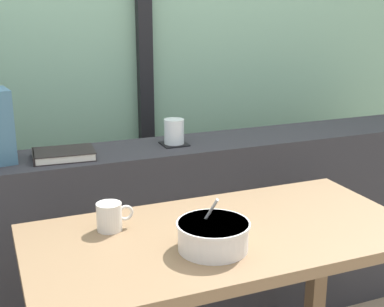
{
  "coord_description": "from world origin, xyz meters",
  "views": [
    {
      "loc": [
        -0.63,
        -1.33,
        1.39
      ],
      "look_at": [
        0.1,
        0.47,
        0.82
      ],
      "focal_mm": 48.76,
      "sensor_mm": 36.0,
      "label": 1
    }
  ],
  "objects_px": {
    "breakfast_table": "(223,269)",
    "juice_glass": "(174,133)",
    "coaster_square": "(174,144)",
    "ceramic_mug": "(110,216)",
    "closed_book": "(63,154)",
    "soup_bowl": "(213,236)"
  },
  "relations": [
    {
      "from": "breakfast_table",
      "to": "juice_glass",
      "type": "height_order",
      "value": "juice_glass"
    },
    {
      "from": "coaster_square",
      "to": "ceramic_mug",
      "type": "height_order",
      "value": "coaster_square"
    },
    {
      "from": "closed_book",
      "to": "breakfast_table",
      "type": "bearing_deg",
      "value": -56.6
    },
    {
      "from": "juice_glass",
      "to": "closed_book",
      "type": "relative_size",
      "value": 0.43
    },
    {
      "from": "breakfast_table",
      "to": "closed_book",
      "type": "xyz_separation_m",
      "value": [
        -0.37,
        0.57,
        0.25
      ]
    },
    {
      "from": "coaster_square",
      "to": "closed_book",
      "type": "relative_size",
      "value": 0.44
    },
    {
      "from": "juice_glass",
      "to": "closed_book",
      "type": "distance_m",
      "value": 0.44
    },
    {
      "from": "soup_bowl",
      "to": "ceramic_mug",
      "type": "height_order",
      "value": "soup_bowl"
    },
    {
      "from": "breakfast_table",
      "to": "soup_bowl",
      "type": "height_order",
      "value": "soup_bowl"
    },
    {
      "from": "breakfast_table",
      "to": "closed_book",
      "type": "bearing_deg",
      "value": 123.4
    },
    {
      "from": "juice_glass",
      "to": "closed_book",
      "type": "xyz_separation_m",
      "value": [
        -0.44,
        -0.03,
        -0.03
      ]
    },
    {
      "from": "breakfast_table",
      "to": "closed_book",
      "type": "relative_size",
      "value": 5.11
    },
    {
      "from": "soup_bowl",
      "to": "ceramic_mug",
      "type": "xyz_separation_m",
      "value": [
        -0.23,
        0.23,
        0.0
      ]
    },
    {
      "from": "coaster_square",
      "to": "soup_bowl",
      "type": "relative_size",
      "value": 0.49
    },
    {
      "from": "coaster_square",
      "to": "closed_book",
      "type": "distance_m",
      "value": 0.44
    },
    {
      "from": "coaster_square",
      "to": "closed_book",
      "type": "xyz_separation_m",
      "value": [
        -0.44,
        -0.03,
        0.01
      ]
    },
    {
      "from": "breakfast_table",
      "to": "soup_bowl",
      "type": "relative_size",
      "value": 5.72
    },
    {
      "from": "breakfast_table",
      "to": "juice_glass",
      "type": "bearing_deg",
      "value": 83.77
    },
    {
      "from": "breakfast_table",
      "to": "coaster_square",
      "type": "xyz_separation_m",
      "value": [
        0.06,
        0.59,
        0.24
      ]
    },
    {
      "from": "breakfast_table",
      "to": "ceramic_mug",
      "type": "distance_m",
      "value": 0.38
    },
    {
      "from": "breakfast_table",
      "to": "ceramic_mug",
      "type": "height_order",
      "value": "ceramic_mug"
    },
    {
      "from": "juice_glass",
      "to": "soup_bowl",
      "type": "xyz_separation_m",
      "value": [
        -0.14,
        -0.69,
        -0.12
      ]
    }
  ]
}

